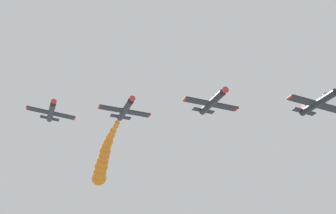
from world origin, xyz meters
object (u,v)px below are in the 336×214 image
airplane_right_inner (125,109)px  airplane_left_outer (51,111)px  airplane_left_inner (212,102)px  airplane_lead (319,102)px

airplane_right_inner → airplane_left_outer: 16.47m
airplane_left_inner → airplane_lead: bearing=142.9°
airplane_right_inner → airplane_lead: bearing=140.6°
airplane_lead → airplane_left_inner: (13.28, -10.05, 2.31)m
airplane_lead → airplane_left_outer: 49.71m
airplane_lead → airplane_left_inner: 16.81m
airplane_lead → airplane_left_outer: airplane_left_outer is taller
airplane_left_inner → airplane_right_inner: (12.27, -10.91, 1.32)m
airplane_left_inner → airplane_left_outer: airplane_left_outer is taller
airplane_right_inner → airplane_left_inner: bearing=138.4°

